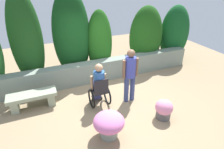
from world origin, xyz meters
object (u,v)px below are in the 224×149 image
(stone_bench, at_px, (33,98))
(flower_pot_purple_near, at_px, (164,109))
(person_standing_companion, at_px, (130,73))
(flower_pot_terracotta_by_wall, at_px, (109,124))
(person_in_wheelchair, at_px, (99,86))

(stone_bench, distance_m, flower_pot_purple_near, 3.64)
(person_standing_companion, bearing_deg, flower_pot_purple_near, -64.47)
(stone_bench, xyz_separation_m, flower_pot_terracotta_by_wall, (1.57, -1.88, 0.07))
(person_standing_companion, relative_size, flower_pot_terracotta_by_wall, 2.26)
(person_in_wheelchair, distance_m, person_standing_companion, 0.97)
(flower_pot_purple_near, bearing_deg, person_in_wheelchair, 138.66)
(stone_bench, height_order, flower_pot_terracotta_by_wall, flower_pot_terracotta_by_wall)
(stone_bench, height_order, person_in_wheelchair, person_in_wheelchair)
(person_in_wheelchair, bearing_deg, stone_bench, 164.16)
(stone_bench, xyz_separation_m, person_standing_companion, (2.68, -0.77, 0.64))
(flower_pot_terracotta_by_wall, bearing_deg, person_standing_companion, 45.30)
(flower_pot_purple_near, relative_size, flower_pot_terracotta_by_wall, 0.74)
(stone_bench, bearing_deg, person_in_wheelchair, -12.91)
(flower_pot_purple_near, distance_m, flower_pot_terracotta_by_wall, 1.59)
(stone_bench, bearing_deg, flower_pot_terracotta_by_wall, -43.92)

